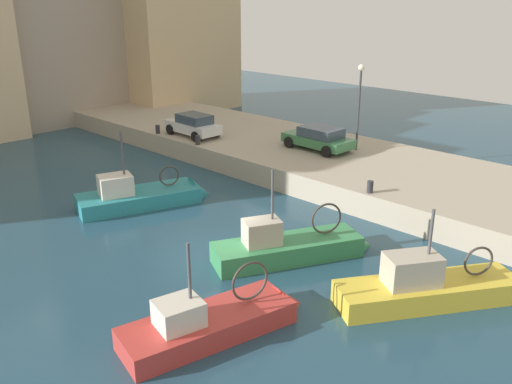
# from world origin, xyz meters

# --- Properties ---
(water_surface) EXTENTS (80.00, 80.00, 0.00)m
(water_surface) POSITION_xyz_m (0.00, 0.00, 0.00)
(water_surface) COLOR navy
(water_surface) RESTS_ON ground
(quay_wall) EXTENTS (9.00, 56.00, 1.20)m
(quay_wall) POSITION_xyz_m (11.50, 0.00, 0.60)
(quay_wall) COLOR #ADA08C
(quay_wall) RESTS_ON ground
(fishing_boat_green) EXTENTS (6.55, 4.33, 4.47)m
(fishing_boat_green) POSITION_xyz_m (1.89, -2.21, 0.12)
(fishing_boat_green) COLOR #388951
(fishing_boat_green) RESTS_ON ground
(fishing_boat_teal) EXTENTS (6.77, 3.95, 4.65)m
(fishing_boat_teal) POSITION_xyz_m (1.24, 6.66, 0.12)
(fishing_boat_teal) COLOR teal
(fishing_boat_teal) RESTS_ON ground
(fishing_boat_yellow) EXTENTS (6.60, 5.11, 4.06)m
(fishing_boat_yellow) POSITION_xyz_m (2.73, -7.59, 0.16)
(fishing_boat_yellow) COLOR gold
(fishing_boat_yellow) RESTS_ON ground
(fishing_boat_red) EXTENTS (6.25, 2.97, 3.96)m
(fishing_boat_red) POSITION_xyz_m (-3.42, -3.76, 0.11)
(fishing_boat_red) COLOR #BC3833
(fishing_boat_red) RESTS_ON ground
(parked_car_green) EXTENTS (2.14, 4.19, 1.33)m
(parked_car_green) POSITION_xyz_m (11.50, 4.17, 1.89)
(parked_car_green) COLOR #387547
(parked_car_green) RESTS_ON quay_wall
(parked_car_white) EXTENTS (1.96, 3.90, 1.40)m
(parked_car_white) POSITION_xyz_m (8.55, 11.84, 1.91)
(parked_car_white) COLOR silver
(parked_car_white) RESTS_ON quay_wall
(mooring_bollard_south) EXTENTS (0.28, 0.28, 0.55)m
(mooring_bollard_south) POSITION_xyz_m (7.35, -2.00, 1.48)
(mooring_bollard_south) COLOR #2D2D33
(mooring_bollard_south) RESTS_ON quay_wall
(mooring_bollard_mid) EXTENTS (0.28, 0.28, 0.55)m
(mooring_bollard_mid) POSITION_xyz_m (7.35, 10.00, 1.48)
(mooring_bollard_mid) COLOR #2D2D33
(mooring_bollard_mid) RESTS_ON quay_wall
(mooring_bollard_north) EXTENTS (0.28, 0.28, 0.55)m
(mooring_bollard_north) POSITION_xyz_m (7.35, 14.00, 1.48)
(mooring_bollard_north) COLOR #2D2D33
(mooring_bollard_north) RESTS_ON quay_wall
(quay_streetlamp) EXTENTS (0.36, 0.36, 4.83)m
(quay_streetlamp) POSITION_xyz_m (13.00, 2.59, 4.45)
(quay_streetlamp) COLOR #38383D
(quay_streetlamp) RESTS_ON quay_wall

